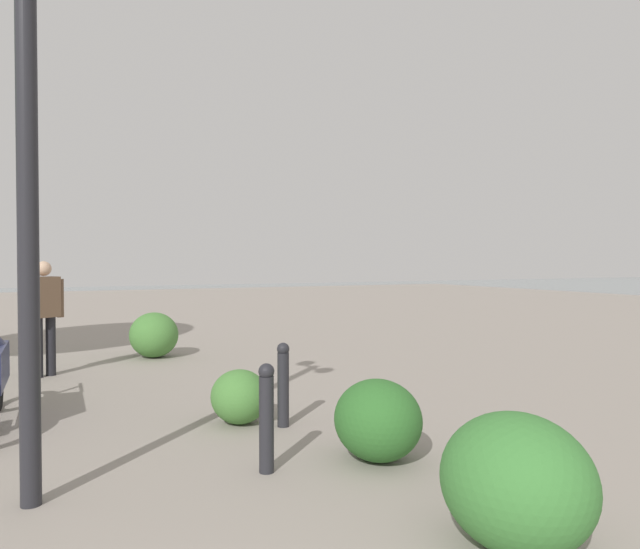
# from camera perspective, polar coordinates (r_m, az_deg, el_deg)

# --- Properties ---
(lamppost) EXTENTS (0.98, 0.28, 4.29)m
(lamppost) POSITION_cam_1_polar(r_m,az_deg,el_deg) (4.59, -27.13, 15.41)
(lamppost) COLOR #232328
(lamppost) RESTS_ON ground
(pedestrian) EXTENTS (0.41, 0.55, 1.71)m
(pedestrian) POSITION_cam_1_polar(r_m,az_deg,el_deg) (9.42, -25.74, -3.17)
(pedestrian) COLOR black
(pedestrian) RESTS_ON ground
(bollard_near) EXTENTS (0.13, 0.13, 0.88)m
(bollard_near) POSITION_cam_1_polar(r_m,az_deg,el_deg) (4.78, -5.34, -13.79)
(bollard_near) COLOR #232328
(bollard_near) RESTS_ON ground
(bollard_mid) EXTENTS (0.13, 0.13, 0.87)m
(bollard_mid) POSITION_cam_1_polar(r_m,az_deg,el_deg) (6.02, -3.68, -10.70)
(bollard_mid) COLOR #232328
(bollard_mid) RESTS_ON ground
(shrub_low) EXTENTS (0.82, 0.73, 0.69)m
(shrub_low) POSITION_cam_1_polar(r_m,az_deg,el_deg) (5.09, 5.76, -14.17)
(shrub_low) COLOR #2D6628
(shrub_low) RESTS_ON ground
(shrub_round) EXTENTS (0.66, 0.60, 0.56)m
(shrub_round) POSITION_cam_1_polar(r_m,az_deg,el_deg) (6.22, -8.00, -11.91)
(shrub_round) COLOR #477F38
(shrub_round) RESTS_ON ground
(shrub_wide) EXTENTS (0.95, 0.86, 0.81)m
(shrub_wide) POSITION_cam_1_polar(r_m,az_deg,el_deg) (3.77, 18.94, -18.89)
(shrub_wide) COLOR #387533
(shrub_wide) RESTS_ON ground
(shrub_tall) EXTENTS (0.94, 0.85, 0.80)m
(shrub_tall) POSITION_cam_1_polar(r_m,az_deg,el_deg) (10.66, -16.17, -5.78)
(shrub_tall) COLOR #477F38
(shrub_tall) RESTS_ON ground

